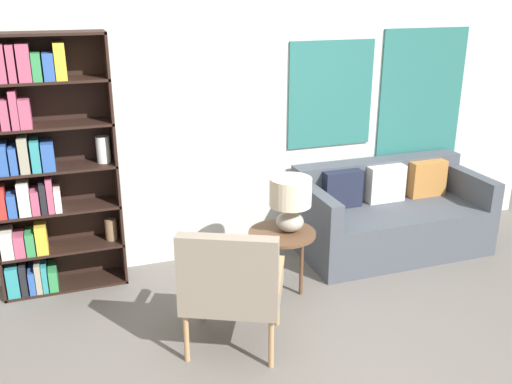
{
  "coord_description": "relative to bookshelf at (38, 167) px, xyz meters",
  "views": [
    {
      "loc": [
        -1.37,
        -2.59,
        2.31
      ],
      "look_at": [
        -0.07,
        1.11,
        0.9
      ],
      "focal_mm": 40.0,
      "sensor_mm": 36.0,
      "label": 1
    }
  ],
  "objects": [
    {
      "name": "couch",
      "position": [
        2.97,
        -0.25,
        -0.71
      ],
      "size": [
        1.69,
        0.82,
        0.79
      ],
      "color": "#474C56",
      "rests_on": "ground_plane"
    },
    {
      "name": "table_lamp",
      "position": [
        1.79,
        -0.69,
        -0.24
      ],
      "size": [
        0.32,
        0.32,
        0.43
      ],
      "color": "#A59E93",
      "rests_on": "side_table"
    },
    {
      "name": "side_table",
      "position": [
        1.72,
        -0.69,
        -0.56
      ],
      "size": [
        0.52,
        0.52,
        0.53
      ],
      "color": "brown",
      "rests_on": "ground_plane"
    },
    {
      "name": "bookshelf",
      "position": [
        0.0,
        0.0,
        0.0
      ],
      "size": [
        0.95,
        0.3,
        2.01
      ],
      "color": "black",
      "rests_on": "ground_plane"
    },
    {
      "name": "armchair",
      "position": [
        1.12,
        -1.32,
        -0.51
      ],
      "size": [
        0.82,
        0.79,
        0.9
      ],
      "color": "tan",
      "rests_on": "ground_plane"
    },
    {
      "name": "wall_back",
      "position": [
        1.62,
        0.19,
        0.32
      ],
      "size": [
        6.4,
        0.08,
        2.7
      ],
      "color": "silver",
      "rests_on": "ground_plane"
    }
  ]
}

